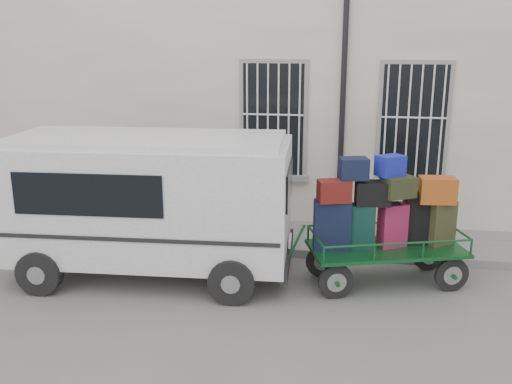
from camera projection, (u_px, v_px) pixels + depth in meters
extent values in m
plane|color=slate|center=(273.00, 288.00, 9.00)|extent=(80.00, 80.00, 0.00)
cube|color=#BFB5A3|center=(304.00, 74.00, 13.46)|extent=(24.00, 5.00, 6.00)
cylinder|color=black|center=(343.00, 93.00, 10.91)|extent=(0.11, 0.11, 5.60)
cube|color=black|center=(273.00, 120.00, 11.31)|extent=(1.20, 0.08, 2.20)
cube|color=gray|center=(273.00, 177.00, 11.60)|extent=(1.45, 0.22, 0.12)
cube|color=black|center=(413.00, 123.00, 10.90)|extent=(1.20, 0.08, 2.20)
cube|color=gray|center=(409.00, 182.00, 11.18)|extent=(1.45, 0.22, 0.12)
cube|color=slate|center=(288.00, 237.00, 11.08)|extent=(24.00, 1.70, 0.15)
cylinder|color=black|center=(336.00, 282.00, 8.59)|extent=(0.54, 0.22, 0.54)
cylinder|color=gray|center=(336.00, 282.00, 8.59)|extent=(0.32, 0.18, 0.30)
cylinder|color=black|center=(322.00, 261.00, 9.38)|extent=(0.54, 0.22, 0.54)
cylinder|color=gray|center=(322.00, 261.00, 9.38)|extent=(0.32, 0.18, 0.30)
cylinder|color=black|center=(452.00, 275.00, 8.85)|extent=(0.54, 0.22, 0.54)
cylinder|color=gray|center=(452.00, 275.00, 8.85)|extent=(0.32, 0.18, 0.30)
cylinder|color=black|center=(429.00, 255.00, 9.64)|extent=(0.54, 0.22, 0.54)
cylinder|color=gray|center=(429.00, 255.00, 9.64)|extent=(0.32, 0.18, 0.30)
cube|color=#114D21|center=(386.00, 249.00, 9.03)|extent=(2.61, 1.75, 0.05)
cylinder|color=#114D21|center=(296.00, 243.00, 8.79)|extent=(0.31, 0.14, 0.61)
cube|color=black|center=(332.00, 225.00, 8.85)|extent=(0.59, 0.36, 0.78)
cube|color=black|center=(333.00, 200.00, 8.74)|extent=(0.25, 0.20, 0.03)
cube|color=black|center=(360.00, 227.00, 8.88)|extent=(0.46, 0.27, 0.71)
cube|color=black|center=(361.00, 204.00, 8.78)|extent=(0.21, 0.18, 0.03)
cube|color=maroon|center=(393.00, 225.00, 8.97)|extent=(0.49, 0.41, 0.70)
cube|color=black|center=(394.00, 203.00, 8.88)|extent=(0.20, 0.16, 0.03)
cube|color=black|center=(417.00, 218.00, 9.10)|extent=(0.47, 0.34, 0.83)
cube|color=black|center=(419.00, 192.00, 8.99)|extent=(0.20, 0.18, 0.03)
cube|color=#37321B|center=(440.00, 222.00, 9.09)|extent=(0.53, 0.49, 0.71)
cube|color=black|center=(442.00, 200.00, 8.99)|extent=(0.21, 0.19, 0.03)
cube|color=#5E1213|center=(334.00, 191.00, 8.67)|extent=(0.55, 0.43, 0.33)
cube|color=black|center=(373.00, 193.00, 8.75)|extent=(0.56, 0.38, 0.36)
cube|color=#2A2C16|center=(398.00, 187.00, 8.72)|extent=(0.58, 0.51, 0.32)
cube|color=#983B1B|center=(437.00, 190.00, 8.87)|extent=(0.58, 0.38, 0.40)
cube|color=black|center=(353.00, 169.00, 8.66)|extent=(0.49, 0.41, 0.33)
cube|color=navy|center=(390.00, 166.00, 8.72)|extent=(0.50, 0.47, 0.31)
cube|color=silver|center=(149.00, 198.00, 9.23)|extent=(4.61, 2.18, 1.85)
cube|color=silver|center=(146.00, 139.00, 8.97)|extent=(4.40, 2.01, 0.10)
cube|color=black|center=(15.00, 173.00, 9.37)|extent=(0.27, 1.70, 0.77)
cube|color=black|center=(87.00, 195.00, 8.27)|extent=(2.26, 0.16, 0.64)
cube|color=black|center=(289.00, 184.00, 8.91)|extent=(0.11, 1.44, 0.56)
cube|color=black|center=(287.00, 254.00, 9.22)|extent=(0.20, 1.90, 0.23)
cube|color=white|center=(290.00, 241.00, 9.15)|extent=(0.05, 0.43, 0.12)
cylinder|color=black|center=(40.00, 273.00, 8.73)|extent=(0.71, 0.26, 0.70)
cylinder|color=black|center=(88.00, 232.00, 10.54)|extent=(0.71, 0.26, 0.70)
cylinder|color=black|center=(232.00, 281.00, 8.42)|extent=(0.71, 0.26, 0.70)
cylinder|color=black|center=(247.00, 238.00, 10.23)|extent=(0.71, 0.26, 0.70)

